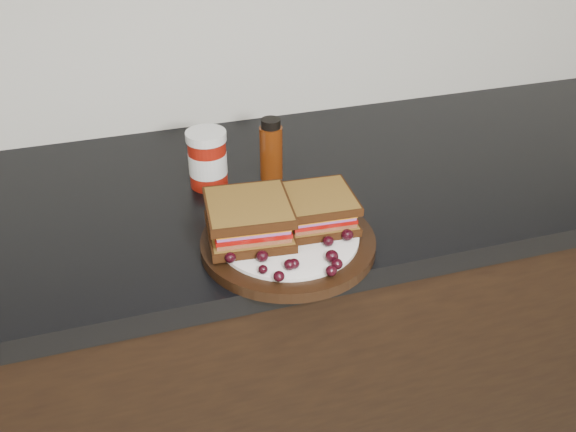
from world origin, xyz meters
name	(u,v)px	position (x,y,z in m)	size (l,w,h in m)	color
base_cabinets	(203,380)	(0.00, 1.70, 0.43)	(3.96, 0.58, 0.86)	black
countertop	(185,207)	(0.00, 1.70, 0.88)	(3.98, 0.60, 0.04)	black
plate	(288,243)	(0.13, 1.49, 0.91)	(0.28, 0.28, 0.02)	black
sandwich_left	(249,219)	(0.08, 1.51, 0.95)	(0.13, 0.13, 0.06)	brown
sandwich_right	(318,209)	(0.19, 1.52, 0.95)	(0.11, 0.11, 0.05)	brown
grape_0	(230,257)	(0.03, 1.45, 0.93)	(0.02, 0.02, 0.02)	black
grape_1	(262,256)	(0.08, 1.44, 0.93)	(0.02, 0.02, 0.02)	black
grape_2	(263,269)	(0.07, 1.41, 0.93)	(0.01, 0.01, 0.01)	black
grape_3	(279,276)	(0.09, 1.39, 0.93)	(0.02, 0.02, 0.02)	black
grape_4	(290,265)	(0.11, 1.41, 0.93)	(0.02, 0.02, 0.02)	black
grape_5	(294,264)	(0.12, 1.41, 0.93)	(0.02, 0.02, 0.02)	black
grape_6	(331,271)	(0.16, 1.38, 0.93)	(0.02, 0.02, 0.02)	black
grape_7	(337,264)	(0.18, 1.39, 0.93)	(0.02, 0.02, 0.02)	black
grape_8	(332,256)	(0.18, 1.41, 0.93)	(0.02, 0.02, 0.02)	black
grape_9	(328,241)	(0.18, 1.45, 0.93)	(0.02, 0.02, 0.02)	black
grape_10	(347,235)	(0.22, 1.45, 0.93)	(0.02, 0.02, 0.02)	black
grape_11	(332,231)	(0.20, 1.47, 0.93)	(0.02, 0.02, 0.01)	black
grape_12	(339,228)	(0.21, 1.48, 0.93)	(0.02, 0.02, 0.02)	black
grape_13	(339,212)	(0.23, 1.52, 0.93)	(0.02, 0.02, 0.02)	black
grape_14	(319,212)	(0.20, 1.53, 0.93)	(0.01, 0.01, 0.01)	black
grape_15	(303,217)	(0.17, 1.52, 0.93)	(0.02, 0.02, 0.02)	black
grape_16	(246,220)	(0.08, 1.54, 0.93)	(0.02, 0.02, 0.01)	black
grape_17	(241,224)	(0.07, 1.54, 0.93)	(0.02, 0.02, 0.02)	black
grape_18	(239,234)	(0.06, 1.51, 0.93)	(0.02, 0.02, 0.02)	black
grape_19	(234,237)	(0.05, 1.50, 0.93)	(0.02, 0.02, 0.02)	black
grape_20	(262,247)	(0.08, 1.46, 0.93)	(0.02, 0.02, 0.02)	black
grape_21	(263,228)	(0.10, 1.51, 0.93)	(0.02, 0.02, 0.01)	black
grape_22	(250,234)	(0.07, 1.50, 0.93)	(0.01, 0.01, 0.01)	black
grape_23	(233,237)	(0.05, 1.50, 0.93)	(0.02, 0.02, 0.02)	black
condiment_jar	(208,159)	(0.05, 1.73, 0.95)	(0.07, 0.07, 0.11)	maroon
oil_bottle	(271,149)	(0.17, 1.72, 0.96)	(0.04, 0.04, 0.12)	#501F08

